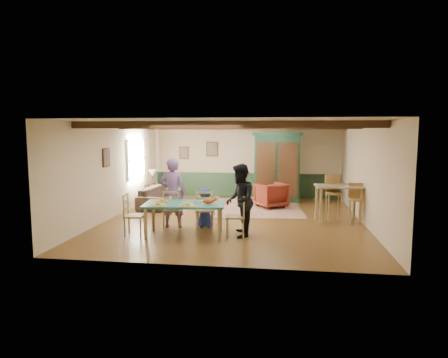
# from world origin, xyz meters

# --- Properties ---
(floor) EXTENTS (8.00, 8.00, 0.00)m
(floor) POSITION_xyz_m (0.00, 0.00, 0.00)
(floor) COLOR #563918
(floor) RESTS_ON ground
(wall_back) EXTENTS (7.00, 0.02, 2.70)m
(wall_back) POSITION_xyz_m (0.00, 4.00, 1.35)
(wall_back) COLOR beige
(wall_back) RESTS_ON floor
(wall_left) EXTENTS (0.02, 8.00, 2.70)m
(wall_left) POSITION_xyz_m (-3.50, 0.00, 1.35)
(wall_left) COLOR beige
(wall_left) RESTS_ON floor
(wall_right) EXTENTS (0.02, 8.00, 2.70)m
(wall_right) POSITION_xyz_m (3.50, 0.00, 1.35)
(wall_right) COLOR beige
(wall_right) RESTS_ON floor
(ceiling) EXTENTS (7.00, 8.00, 0.02)m
(ceiling) POSITION_xyz_m (0.00, 0.00, 2.70)
(ceiling) COLOR silver
(ceiling) RESTS_ON wall_back
(wainscot_back) EXTENTS (6.95, 0.03, 0.90)m
(wainscot_back) POSITION_xyz_m (0.00, 3.98, 0.45)
(wainscot_back) COLOR #1C3420
(wainscot_back) RESTS_ON floor
(ceiling_beam_front) EXTENTS (6.95, 0.16, 0.16)m
(ceiling_beam_front) POSITION_xyz_m (0.00, -2.30, 2.61)
(ceiling_beam_front) COLOR black
(ceiling_beam_front) RESTS_ON ceiling
(ceiling_beam_mid) EXTENTS (6.95, 0.16, 0.16)m
(ceiling_beam_mid) POSITION_xyz_m (0.00, 0.40, 2.61)
(ceiling_beam_mid) COLOR black
(ceiling_beam_mid) RESTS_ON ceiling
(ceiling_beam_back) EXTENTS (6.95, 0.16, 0.16)m
(ceiling_beam_back) POSITION_xyz_m (0.00, 3.00, 2.61)
(ceiling_beam_back) COLOR black
(ceiling_beam_back) RESTS_ON ceiling
(window_left) EXTENTS (0.06, 1.60, 1.30)m
(window_left) POSITION_xyz_m (-3.47, 1.70, 1.55)
(window_left) COLOR white
(window_left) RESTS_ON wall_left
(picture_left_wall) EXTENTS (0.04, 0.42, 0.52)m
(picture_left_wall) POSITION_xyz_m (-3.47, -0.60, 1.75)
(picture_left_wall) COLOR #7F765C
(picture_left_wall) RESTS_ON wall_left
(picture_back_a) EXTENTS (0.45, 0.04, 0.55)m
(picture_back_a) POSITION_xyz_m (-1.30, 3.97, 1.80)
(picture_back_a) COLOR #7F765C
(picture_back_a) RESTS_ON wall_back
(picture_back_b) EXTENTS (0.38, 0.04, 0.48)m
(picture_back_b) POSITION_xyz_m (-2.40, 3.97, 1.65)
(picture_back_b) COLOR #7F765C
(picture_back_b) RESTS_ON wall_back
(dining_table) EXTENTS (1.97, 1.23, 0.78)m
(dining_table) POSITION_xyz_m (-0.96, -1.96, 0.39)
(dining_table) COLOR #20655B
(dining_table) RESTS_ON floor
(dining_chair_far_left) EXTENTS (0.48, 0.50, 0.99)m
(dining_chair_far_left) POSITION_xyz_m (-1.45, -1.25, 0.49)
(dining_chair_far_left) COLOR #9C814E
(dining_chair_far_left) RESTS_ON floor
(dining_chair_far_right) EXTENTS (0.48, 0.50, 0.99)m
(dining_chair_far_right) POSITION_xyz_m (-0.62, -1.17, 0.49)
(dining_chair_far_right) COLOR #9C814E
(dining_chair_far_right) RESTS_ON floor
(dining_chair_end_left) EXTENTS (0.50, 0.48, 0.99)m
(dining_chair_end_left) POSITION_xyz_m (-2.15, -2.08, 0.49)
(dining_chair_end_left) COLOR #9C814E
(dining_chair_end_left) RESTS_ON floor
(dining_chair_end_right) EXTENTS (0.50, 0.48, 0.99)m
(dining_chair_end_right) POSITION_xyz_m (0.24, -1.84, 0.49)
(dining_chair_end_right) COLOR #9C814E
(dining_chair_end_right) RESTS_ON floor
(person_man) EXTENTS (0.70, 0.49, 1.80)m
(person_man) POSITION_xyz_m (-1.45, -1.17, 0.90)
(person_man) COLOR slate
(person_man) RESTS_ON floor
(person_woman) EXTENTS (0.73, 0.90, 1.72)m
(person_woman) POSITION_xyz_m (0.34, -1.82, 0.86)
(person_woman) COLOR black
(person_woman) RESTS_ON floor
(person_child) EXTENTS (0.54, 0.38, 1.05)m
(person_child) POSITION_xyz_m (-0.63, -1.09, 0.52)
(person_child) COLOR navy
(person_child) RESTS_ON floor
(cat) EXTENTS (0.39, 0.18, 0.19)m
(cat) POSITION_xyz_m (-0.38, -2.00, 0.87)
(cat) COLOR #C25322
(cat) RESTS_ON dining_table
(place_setting_near_left) EXTENTS (0.45, 0.35, 0.11)m
(place_setting_near_left) POSITION_xyz_m (-1.50, -2.27, 0.84)
(place_setting_near_left) COLOR #F7A921
(place_setting_near_left) RESTS_ON dining_table
(place_setting_near_center) EXTENTS (0.45, 0.35, 0.11)m
(place_setting_near_center) POSITION_xyz_m (-0.83, -2.21, 0.84)
(place_setting_near_center) COLOR #F7A921
(place_setting_near_center) RESTS_ON dining_table
(place_setting_far_left) EXTENTS (0.45, 0.35, 0.11)m
(place_setting_far_left) POSITION_xyz_m (-1.55, -1.76, 0.84)
(place_setting_far_left) COLOR #F7A921
(place_setting_far_left) RESTS_ON dining_table
(place_setting_far_right) EXTENTS (0.45, 0.35, 0.11)m
(place_setting_far_right) POSITION_xyz_m (-0.41, -1.64, 0.84)
(place_setting_far_right) COLOR #F7A921
(place_setting_far_right) RESTS_ON dining_table
(area_rug) EXTENTS (3.23, 3.72, 0.01)m
(area_rug) POSITION_xyz_m (0.45, 1.86, 0.01)
(area_rug) COLOR tan
(area_rug) RESTS_ON floor
(armoire) EXTENTS (1.75, 0.78, 2.43)m
(armoire) POSITION_xyz_m (1.17, 3.11, 1.22)
(armoire) COLOR #143220
(armoire) RESTS_ON floor
(armchair) EXTENTS (1.20, 1.21, 0.80)m
(armchair) POSITION_xyz_m (0.99, 1.95, 0.40)
(armchair) COLOR #511510
(armchair) RESTS_ON floor
(sofa) EXTENTS (0.98, 2.24, 0.64)m
(sofa) POSITION_xyz_m (-2.65, 1.64, 0.32)
(sofa) COLOR #382B23
(sofa) RESTS_ON floor
(end_table) EXTENTS (0.49, 0.49, 0.59)m
(end_table) POSITION_xyz_m (-3.20, 2.55, 0.29)
(end_table) COLOR black
(end_table) RESTS_ON floor
(table_lamp) EXTENTS (0.33, 0.33, 0.54)m
(table_lamp) POSITION_xyz_m (-3.20, 2.55, 0.86)
(table_lamp) COLOR beige
(table_lamp) RESTS_ON end_table
(counter_table) EXTENTS (1.28, 0.84, 1.01)m
(counter_table) POSITION_xyz_m (2.84, 0.08, 0.50)
(counter_table) COLOR #B5A88C
(counter_table) RESTS_ON floor
(bar_stool_left) EXTENTS (0.49, 0.53, 1.27)m
(bar_stool_left) POSITION_xyz_m (2.74, 0.16, 0.63)
(bar_stool_left) COLOR #AC8242
(bar_stool_left) RESTS_ON floor
(bar_stool_right) EXTENTS (0.42, 0.46, 1.11)m
(bar_stool_right) POSITION_xyz_m (3.26, -0.26, 0.55)
(bar_stool_right) COLOR #AC8242
(bar_stool_right) RESTS_ON floor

